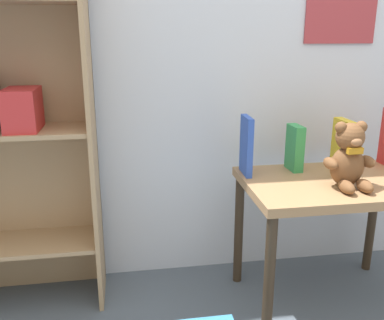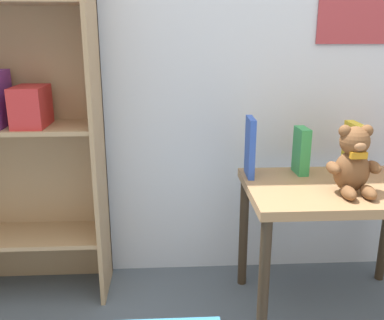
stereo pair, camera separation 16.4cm
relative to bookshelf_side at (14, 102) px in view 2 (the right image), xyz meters
The scene contains 7 objects.
wall_back 1.07m from the bookshelf_side, ahead, with size 4.80×0.07×2.50m.
bookshelf_side is the anchor object (origin of this frame).
display_table 1.36m from the bookshelf_side, 10.66° to the right, with size 0.72×0.48×0.55m.
teddy_bear 1.35m from the bookshelf_side, 13.59° to the right, with size 0.19×0.18×0.25m.
book_standing_blue 0.98m from the bookshelf_side, ahead, with size 0.02×0.13×0.24m, color #2D51B7.
book_standing_green 1.20m from the bookshelf_side, ahead, with size 0.04×0.10×0.19m, color #33934C.
book_standing_yellow 1.41m from the bookshelf_side, ahead, with size 0.04×0.14×0.21m, color gold.
Camera 2 is at (-0.35, -0.66, 1.13)m, focal length 40.00 mm.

